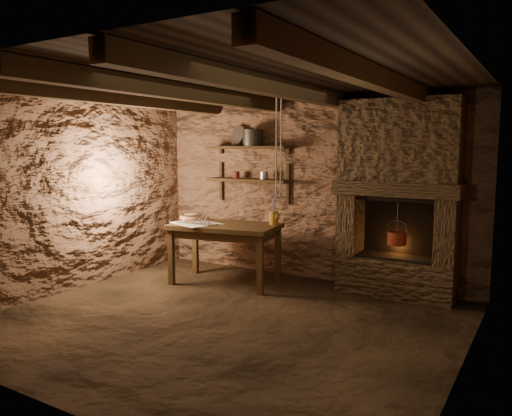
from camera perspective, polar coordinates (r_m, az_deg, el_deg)
The scene contains 25 objects.
floor at distance 5.21m, azimuth -3.66°, elevation -12.70°, with size 4.50×4.50×0.00m, color black.
back_wall at distance 6.67m, azimuth 6.08°, elevation 2.16°, with size 4.50×0.04×2.40m, color brown.
front_wall at distance 3.51m, azimuth -22.78°, elevation -2.65°, with size 4.50×0.04×2.40m, color brown.
left_wall at distance 6.49m, azimuth -20.32°, elevation 1.63°, with size 0.04×4.00×2.40m, color brown.
right_wall at distance 4.11m, azimuth 22.98°, elevation -1.33°, with size 0.04×4.00×2.40m, color brown.
ceiling at distance 4.95m, azimuth -3.88°, elevation 14.45°, with size 4.50×4.00×0.04m, color black.
beam_far_left at distance 5.92m, azimuth -16.14°, elevation 12.08°, with size 0.14×3.95×0.16m, color black.
beam_mid_left at distance 5.24m, azimuth -8.48°, elevation 12.98°, with size 0.14×3.95×0.16m, color black.
beam_mid_right at distance 4.68m, azimuth 1.31°, elevation 13.80°, with size 0.14×3.95×0.16m, color black.
beam_far_right at distance 4.27m, azimuth 13.41°, elevation 14.27°, with size 0.14×3.95×0.16m, color black.
shelf_lower at distance 6.93m, azimuth -0.86°, elevation 3.20°, with size 1.25×0.30×0.04m, color black.
shelf_upper at distance 6.92m, azimuth -0.87°, elevation 6.93°, with size 1.25×0.30×0.04m, color black.
hearth at distance 6.03m, azimuth 15.98°, elevation 1.68°, with size 1.43×0.51×2.30m.
work_table at distance 6.47m, azimuth -3.55°, elevation -4.98°, with size 1.46×0.99×0.77m.
linen_cloth at distance 6.48m, azimuth -6.79°, elevation -1.74°, with size 0.59×0.48×0.01m, color silver.
pewter_cutlery_row at distance 6.46m, azimuth -6.90°, elevation -1.68°, with size 0.49×0.19×0.01m, color gray, non-canonical shape.
drinking_glasses at distance 6.55m, azimuth -6.06°, elevation -1.27°, with size 0.19×0.06×0.08m, color silver, non-canonical shape.
stoneware_jug at distance 6.33m, azimuth 2.07°, elevation -0.37°, with size 0.13×0.12×0.40m.
wooden_bowl at distance 6.78m, azimuth -7.39°, elevation -1.08°, with size 0.32×0.32×0.11m, color #A16F46.
iron_stockpot at distance 6.88m, azimuth -0.37°, elevation 7.94°, with size 0.27×0.27×0.20m, color #2E2C29.
tin_pan at distance 7.13m, azimuth -2.06°, elevation 8.26°, with size 0.29×0.29×0.04m, color #A9A9A4.
small_kettle at distance 6.80m, azimuth 0.92°, elevation 3.74°, with size 0.15×0.11×0.16m, color #A9A9A4, non-canonical shape.
rusty_tin at distance 7.04m, azimuth -2.28°, elevation 3.81°, with size 0.10×0.10×0.10m, color maroon.
red_pot at distance 6.05m, azimuth 15.79°, elevation -3.26°, with size 0.25×0.23×0.54m.
hanging_ropes at distance 5.78m, azimuth 2.59°, elevation 7.42°, with size 0.08×0.08×1.20m, color tan, non-canonical shape.
Camera 1 is at (2.81, -4.03, 1.75)m, focal length 35.00 mm.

